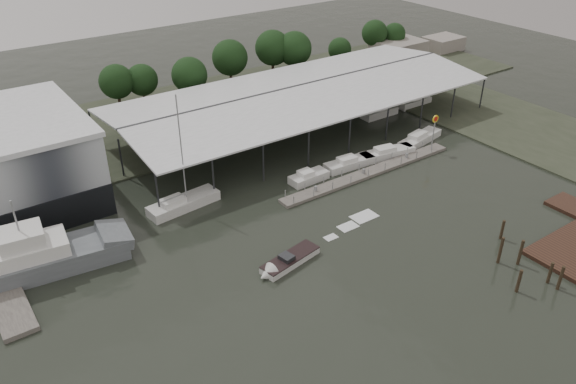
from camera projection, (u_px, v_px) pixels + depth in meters
ground at (328, 248)px, 60.20m from camera, size 200.00×200.00×0.00m
land_strip_far at (164, 122)px, 89.83m from camera, size 140.00×30.00×0.30m
land_strip_east at (508, 122)px, 89.67m from camera, size 20.00×60.00×0.30m
covered_boat_shed at (301, 89)px, 85.39m from camera, size 58.24×24.00×6.96m
trawler_dock at (0, 281)px, 55.00m from camera, size 3.00×18.00×0.50m
floating_dock at (369, 173)px, 74.65m from camera, size 28.00×2.00×1.40m
shell_fuel_sign at (434, 126)px, 78.76m from camera, size 1.10×0.18×5.55m
distant_commercial_buildings at (413, 48)px, 120.30m from camera, size 22.00×8.00×4.00m
grey_trawler at (40, 257)px, 56.13m from camera, size 18.15×6.90×8.84m
white_sailboat at (183, 203)px, 66.95m from camera, size 9.09×3.48×14.40m
speedboat_underway at (286, 263)px, 57.35m from camera, size 18.47×5.24×2.00m
moored_cruiser_0 at (308, 177)px, 72.73m from camera, size 5.37×2.37×1.70m
moored_cruiser_1 at (349, 163)px, 76.15m from camera, size 7.49×2.70×1.70m
moored_cruiser_2 at (387, 153)px, 78.85m from camera, size 8.57×3.51×1.70m
moored_cruiser_3 at (419, 139)px, 82.97m from camera, size 8.91×3.85×1.70m
mooring_pilings at (524, 262)px, 56.31m from camera, size 6.58×8.87×3.73m
horizon_tree_line at (260, 56)px, 101.69m from camera, size 65.01×10.38×9.76m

